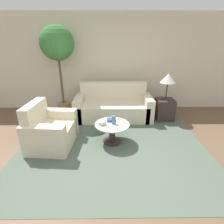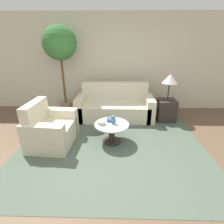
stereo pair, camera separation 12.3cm
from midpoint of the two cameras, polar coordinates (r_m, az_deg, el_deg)
The scene contains 12 objects.
ground_plane at distance 2.98m, azimuth -2.50°, elevation -17.86°, with size 14.00×14.00×0.00m, color brown.
wall_back at distance 5.07m, azimuth -1.83°, elevation 15.50°, with size 10.00×0.06×2.60m.
rug at distance 3.62m, azimuth -0.94°, elevation -9.56°, with size 3.56×3.32×0.01m.
sofa_main at distance 4.61m, azimuth -0.29°, elevation 1.74°, with size 1.95×0.84×0.89m.
armchair at distance 3.64m, azimuth -20.74°, elevation -5.88°, with size 0.84×1.01×0.86m.
coffee_table at distance 3.49m, azimuth -0.97°, elevation -5.99°, with size 0.68×0.68×0.40m.
side_table at distance 4.67m, azimuth 16.00°, elevation 0.88°, with size 0.44×0.44×0.54m.
table_lamp at distance 4.45m, azimuth 17.09°, elevation 10.29°, with size 0.37×0.37×0.64m.
potted_plant at distance 4.73m, azimuth -18.14°, elevation 19.42°, with size 0.83×0.83×2.26m.
vase at distance 3.39m, azimuth -0.48°, elevation -2.55°, with size 0.08×0.08×0.17m.
bowl at distance 3.39m, azimuth -4.33°, elevation -3.59°, with size 0.14×0.14×0.07m.
book_stack at distance 3.55m, azimuth -1.27°, elevation -2.54°, with size 0.18×0.17×0.04m.
Camera 1 is at (0.04, -2.26, 1.93)m, focal length 28.00 mm.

